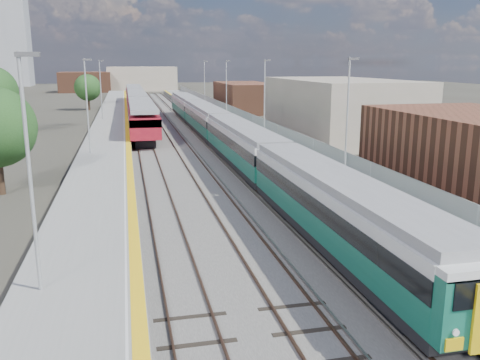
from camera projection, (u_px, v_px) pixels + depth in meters
name	position (u px, v px, depth m)	size (l,w,h in m)	color
ground	(191.00, 135.00, 58.75)	(320.00, 320.00, 0.00)	#47443A
ballast_bed	(169.00, 133.00, 60.64)	(10.50, 155.00, 0.06)	#565451
tracks	(173.00, 130.00, 62.35)	(8.96, 160.00, 0.17)	#4C3323
platform_right	(231.00, 127.00, 62.13)	(4.70, 155.00, 8.52)	slate
platform_left	(111.00, 130.00, 59.07)	(4.30, 155.00, 8.52)	slate
buildings	(81.00, 53.00, 136.69)	(72.00, 185.50, 40.00)	brown
green_train	(221.00, 129.00, 47.98)	(2.65, 73.94, 2.92)	black
red_train	(137.00, 104.00, 75.71)	(2.99, 60.60, 3.77)	black
tree_c	(88.00, 88.00, 88.63)	(4.60, 4.60, 6.24)	#382619
tree_d	(307.00, 94.00, 77.64)	(4.04, 4.04, 5.47)	#382619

